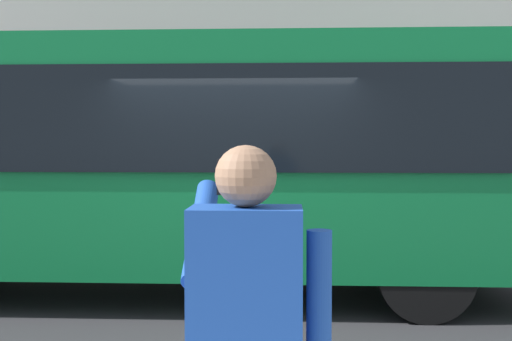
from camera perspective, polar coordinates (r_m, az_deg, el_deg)
The scene contains 2 objects.
ground_plane at distance 7.25m, azimuth -1.64°, elevation -12.30°, with size 60.00×60.00×0.00m, color #2B2B2D.
red_bus at distance 7.90m, azimuth -8.80°, elevation 1.25°, with size 9.05×2.54×3.08m.
Camera 1 is at (-0.56, 6.99, 1.86)m, focal length 45.05 mm.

